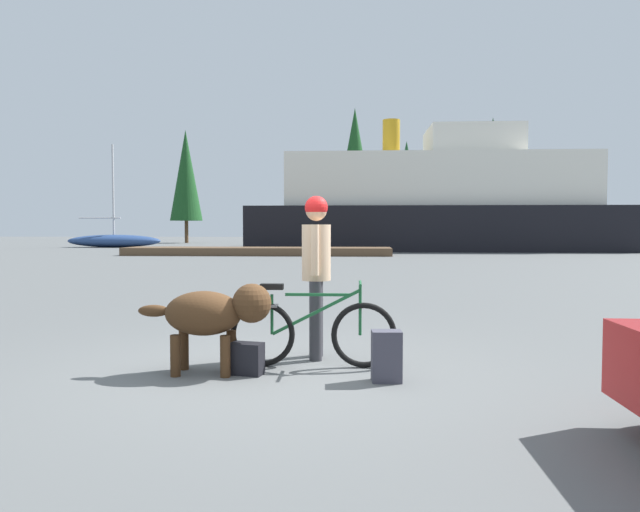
{
  "coord_description": "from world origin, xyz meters",
  "views": [
    {
      "loc": [
        0.83,
        -5.84,
        1.47
      ],
      "look_at": [
        0.4,
        1.52,
        1.1
      ],
      "focal_mm": 33.23,
      "sensor_mm": 36.0,
      "label": 1
    }
  ],
  "objects_px": {
    "bicycle": "(311,332)",
    "ferry_boat": "(436,205)",
    "person_cyclist": "(316,260)",
    "handbag_pannier": "(247,359)",
    "backpack": "(387,356)",
    "dog": "(214,313)",
    "sailboat_moored": "(114,240)"
  },
  "relations": [
    {
      "from": "ferry_boat",
      "to": "handbag_pannier",
      "type": "bearing_deg",
      "value": -100.87
    },
    {
      "from": "handbag_pannier",
      "to": "backpack",
      "type": "bearing_deg",
      "value": -7.8
    },
    {
      "from": "handbag_pannier",
      "to": "dog",
      "type": "bearing_deg",
      "value": 175.36
    },
    {
      "from": "bicycle",
      "to": "handbag_pannier",
      "type": "xyz_separation_m",
      "value": [
        -0.62,
        -0.35,
        -0.22
      ]
    },
    {
      "from": "dog",
      "to": "handbag_pannier",
      "type": "xyz_separation_m",
      "value": [
        0.33,
        -0.03,
        -0.45
      ]
    },
    {
      "from": "handbag_pannier",
      "to": "ferry_boat",
      "type": "relative_size",
      "value": 0.01
    },
    {
      "from": "handbag_pannier",
      "to": "sailboat_moored",
      "type": "bearing_deg",
      "value": 114.4
    },
    {
      "from": "person_cyclist",
      "to": "dog",
      "type": "relative_size",
      "value": 1.34
    },
    {
      "from": "dog",
      "to": "handbag_pannier",
      "type": "relative_size",
      "value": 4.21
    },
    {
      "from": "backpack",
      "to": "handbag_pannier",
      "type": "height_order",
      "value": "backpack"
    },
    {
      "from": "bicycle",
      "to": "dog",
      "type": "distance_m",
      "value": 1.03
    },
    {
      "from": "bicycle",
      "to": "person_cyclist",
      "type": "bearing_deg",
      "value": 86.84
    },
    {
      "from": "dog",
      "to": "ferry_boat",
      "type": "distance_m",
      "value": 33.31
    },
    {
      "from": "dog",
      "to": "ferry_boat",
      "type": "bearing_deg",
      "value": 78.56
    },
    {
      "from": "dog",
      "to": "sailboat_moored",
      "type": "bearing_deg",
      "value": 113.97
    },
    {
      "from": "dog",
      "to": "backpack",
      "type": "distance_m",
      "value": 1.76
    },
    {
      "from": "backpack",
      "to": "handbag_pannier",
      "type": "bearing_deg",
      "value": 172.2
    },
    {
      "from": "backpack",
      "to": "ferry_boat",
      "type": "height_order",
      "value": "ferry_boat"
    },
    {
      "from": "person_cyclist",
      "to": "backpack",
      "type": "bearing_deg",
      "value": -52.66
    },
    {
      "from": "handbag_pannier",
      "to": "ferry_boat",
      "type": "bearing_deg",
      "value": 79.13
    },
    {
      "from": "handbag_pannier",
      "to": "person_cyclist",
      "type": "bearing_deg",
      "value": 50.12
    },
    {
      "from": "person_cyclist",
      "to": "ferry_boat",
      "type": "relative_size",
      "value": 0.08
    },
    {
      "from": "sailboat_moored",
      "to": "handbag_pannier",
      "type": "bearing_deg",
      "value": -65.6
    },
    {
      "from": "person_cyclist",
      "to": "sailboat_moored",
      "type": "distance_m",
      "value": 38.63
    },
    {
      "from": "backpack",
      "to": "bicycle",
      "type": "bearing_deg",
      "value": 144.44
    },
    {
      "from": "person_cyclist",
      "to": "dog",
      "type": "height_order",
      "value": "person_cyclist"
    },
    {
      "from": "bicycle",
      "to": "ferry_boat",
      "type": "xyz_separation_m",
      "value": [
        5.64,
        32.25,
        2.5
      ]
    },
    {
      "from": "bicycle",
      "to": "sailboat_moored",
      "type": "relative_size",
      "value": 0.24
    },
    {
      "from": "backpack",
      "to": "ferry_boat",
      "type": "distance_m",
      "value": 33.25
    },
    {
      "from": "backpack",
      "to": "ferry_boat",
      "type": "relative_size",
      "value": 0.02
    },
    {
      "from": "bicycle",
      "to": "handbag_pannier",
      "type": "height_order",
      "value": "bicycle"
    },
    {
      "from": "bicycle",
      "to": "backpack",
      "type": "relative_size",
      "value": 3.59
    }
  ]
}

